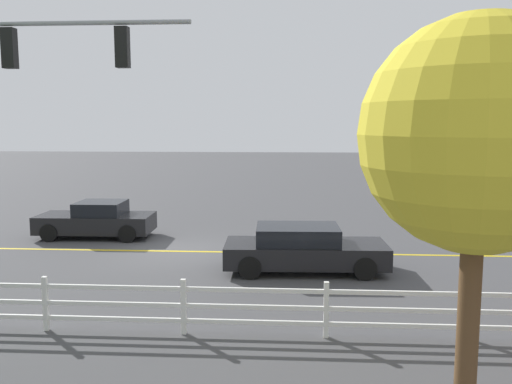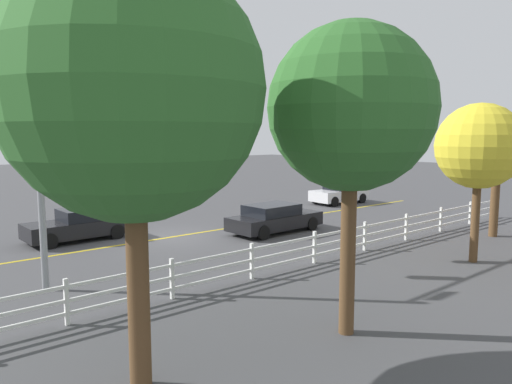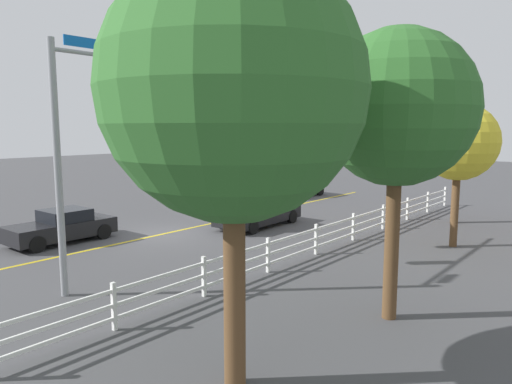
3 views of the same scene
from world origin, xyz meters
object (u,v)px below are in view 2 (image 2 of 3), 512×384
car_0 (78,225)px  tree_0 (351,109)px  car_2 (339,193)px  car_1 (274,218)px  tree_2 (132,90)px  tree_1 (479,147)px  tree_3 (498,147)px

car_0 → tree_0: tree_0 is taller
car_2 → car_1: bearing=25.9°
car_1 → car_2: bearing=21.6°
tree_0 → tree_2: (4.74, -0.86, 0.19)m
car_0 → tree_1: size_ratio=0.75×
car_2 → tree_0: 21.54m
car_0 → tree_2: size_ratio=0.56×
tree_1 → car_2: bearing=-121.2°
car_0 → tree_3: 18.66m
car_0 → tree_1: tree_1 is taller
car_0 → car_1: car_0 is taller
car_1 → tree_2: (11.17, 8.67, 4.65)m
tree_1 → tree_3: tree_1 is taller
tree_1 → car_0: bearing=-52.9°
car_0 → car_1: 8.72m
tree_3 → tree_2: bearing=5.3°
car_0 → tree_3: tree_3 is taller
tree_2 → tree_3: tree_2 is taller
tree_0 → car_1: bearing=-124.0°
car_1 → car_2: size_ratio=1.18×
car_0 → tree_0: 14.50m
car_1 → car_2: car_2 is taller
car_1 → tree_0: bearing=-125.8°
car_1 → tree_1: size_ratio=0.83×
tree_2 → tree_3: 18.19m
car_0 → tree_2: 14.14m
tree_0 → tree_2: size_ratio=0.92×
car_2 → tree_0: bearing=43.0°
car_1 → car_2: (-9.60, -4.15, 0.04)m
car_1 → car_0: bearing=149.4°
tree_0 → tree_3: size_ratio=1.27×
tree_2 → car_2: bearing=-148.3°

